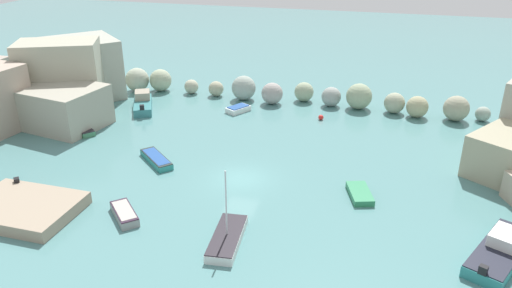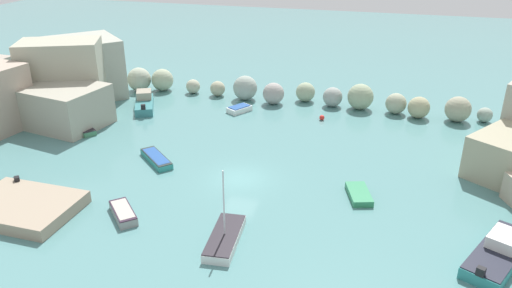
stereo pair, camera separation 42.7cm
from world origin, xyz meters
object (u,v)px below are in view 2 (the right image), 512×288
Objects in this scene: moored_boat_0 at (144,103)px; moored_boat_2 at (359,194)px; moored_boat_8 at (123,213)px; moored_boat_6 at (239,109)px; moored_boat_4 at (85,130)px; stone_dock at (23,207)px; channel_buoy at (322,118)px; moored_boat_5 at (225,238)px; moored_boat_1 at (500,252)px; moored_boat_3 at (156,159)px.

moored_boat_2 is (23.51, -12.63, -0.38)m from moored_boat_0.
moored_boat_6 is at bearing 132.71° from moored_boat_8.
moored_boat_0 is 1.97× the size of moored_boat_4.
stone_dock is 2.17× the size of moored_boat_2.
moored_boat_5 is (-2.54, -22.18, 0.07)m from channel_buoy.
moored_boat_4 is at bearing 137.71° from moored_boat_0.
moored_boat_4 is (-3.94, 13.43, -0.17)m from stone_dock.
moored_boat_1 reaches higher than moored_boat_3.
moored_boat_4 is (-34.29, 10.16, -0.27)m from moored_boat_1.
stone_dock is at bearing -76.35° from moored_boat_3.
moored_boat_0 reaches higher than moored_boat_4.
moored_boat_4 is 22.39m from moored_boat_5.
moored_boat_5 is (-7.47, -7.85, 0.10)m from moored_boat_2.
moored_boat_0 is 1.10× the size of moored_boat_5.
moored_boat_1 reaches higher than moored_boat_2.
moored_boat_3 is at bearing 147.54° from moored_boat_8.
moored_boat_4 is 16.17m from moored_boat_8.
moored_boat_3 is at bearing 18.50° from moored_boat_6.
stone_dock is at bearing 158.85° from moored_boat_0.
moored_boat_2 is at bearing 131.46° from moored_boat_5.
channel_buoy is 0.10× the size of moored_boat_5.
moored_boat_2 is 10.83m from moored_boat_5.
moored_boat_4 is at bearing 99.99° from moored_boat_1.
moored_boat_6 is at bearing -169.64° from moored_boat_5.
moored_boat_6 reaches higher than channel_buoy.
moored_boat_0 reaches higher than moored_boat_1.
channel_buoy is 0.09× the size of moored_boat_0.
moored_boat_0 is 7.87m from moored_boat_4.
stone_dock is 2.31× the size of moored_boat_8.
stone_dock reaches higher than moored_boat_8.
moored_boat_3 is at bearing -111.98° from moored_boat_2.
moored_boat_4 is at bearing -156.06° from channel_buoy.
moored_boat_1 reaches higher than moored_boat_8.
moored_boat_3 is 1.40× the size of moored_boat_4.
moored_boat_5 is at bearing 39.80° from moored_boat_8.
moored_boat_0 is 10.10m from moored_boat_6.
channel_buoy is at bearing 121.06° from moored_boat_6.
stone_dock is at bearing -36.91° from moored_boat_4.
channel_buoy is (16.86, 22.67, -0.17)m from stone_dock.
stone_dock is at bearing -122.21° from moored_boat_8.
moored_boat_5 is at bearing 1.42° from moored_boat_4.
moored_boat_5 is at bearing 1.95° from stone_dock.
channel_buoy is 15.15m from moored_boat_2.
moored_boat_1 is at bearing 27.94° from moored_boat_3.
moored_boat_4 is at bearing 106.36° from stone_dock.
moored_boat_1 reaches higher than stone_dock.
moored_boat_1 is 2.19× the size of moored_boat_8.
moored_boat_3 reaches higher than moored_boat_2.
moored_boat_5 is at bearing -96.52° from channel_buoy.
stone_dock reaches higher than moored_boat_3.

